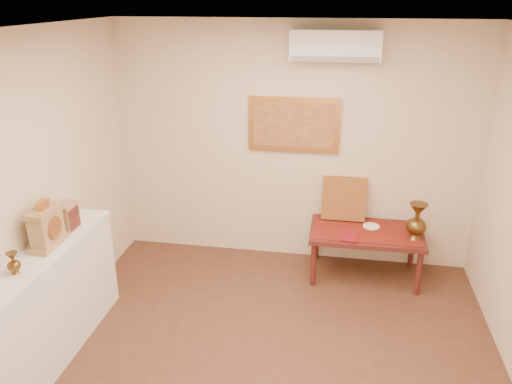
% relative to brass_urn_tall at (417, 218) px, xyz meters
% --- Properties ---
extents(ceiling, '(4.50, 4.50, 0.00)m').
position_rel_brass_urn_tall_xyz_m(ceiling, '(-1.34, -1.77, 1.91)').
color(ceiling, silver).
rests_on(ceiling, ground).
extents(wall_back, '(4.00, 0.02, 2.70)m').
position_rel_brass_urn_tall_xyz_m(wall_back, '(-1.34, 0.48, 0.56)').
color(wall_back, beige).
rests_on(wall_back, ground).
extents(wall_left, '(0.02, 4.50, 2.70)m').
position_rel_brass_urn_tall_xyz_m(wall_left, '(-3.34, -1.77, 0.56)').
color(wall_left, beige).
rests_on(wall_left, ground).
extents(brass_urn_small, '(0.10, 0.10, 0.22)m').
position_rel_brass_urn_tall_xyz_m(brass_urn_small, '(-3.17, -1.97, 0.30)').
color(brass_urn_small, brown).
rests_on(brass_urn_small, display_ledge).
extents(table_cloth, '(1.14, 0.59, 0.01)m').
position_rel_brass_urn_tall_xyz_m(table_cloth, '(-0.49, 0.11, -0.24)').
color(table_cloth, maroon).
rests_on(table_cloth, low_table).
extents(brass_urn_tall, '(0.21, 0.21, 0.47)m').
position_rel_brass_urn_tall_xyz_m(brass_urn_tall, '(0.00, 0.00, 0.00)').
color(brass_urn_tall, brown).
rests_on(brass_urn_tall, table_cloth).
extents(plate, '(0.18, 0.18, 0.01)m').
position_rel_brass_urn_tall_xyz_m(plate, '(-0.43, 0.20, -0.23)').
color(plate, white).
rests_on(plate, table_cloth).
extents(menu, '(0.20, 0.27, 0.01)m').
position_rel_brass_urn_tall_xyz_m(menu, '(-0.67, -0.08, -0.23)').
color(menu, maroon).
rests_on(menu, table_cloth).
extents(cushion, '(0.48, 0.20, 0.49)m').
position_rel_brass_urn_tall_xyz_m(cushion, '(-0.74, 0.38, 0.01)').
color(cushion, maroon).
rests_on(cushion, table_cloth).
extents(display_ledge, '(0.37, 2.02, 0.98)m').
position_rel_brass_urn_tall_xyz_m(display_ledge, '(-3.16, -1.77, -0.30)').
color(display_ledge, silver).
rests_on(display_ledge, floor).
extents(mantel_clock, '(0.17, 0.36, 0.41)m').
position_rel_brass_urn_tall_xyz_m(mantel_clock, '(-3.15, -1.53, 0.36)').
color(mantel_clock, '#A88556').
rests_on(mantel_clock, display_ledge).
extents(wooden_chest, '(0.16, 0.21, 0.24)m').
position_rel_brass_urn_tall_xyz_m(wooden_chest, '(-3.17, -1.21, 0.31)').
color(wooden_chest, '#A88556').
rests_on(wooden_chest, display_ledge).
extents(low_table, '(1.20, 0.70, 0.55)m').
position_rel_brass_urn_tall_xyz_m(low_table, '(-0.49, 0.11, -0.31)').
color(low_table, '#521D18').
rests_on(low_table, floor).
extents(painting, '(1.00, 0.06, 0.60)m').
position_rel_brass_urn_tall_xyz_m(painting, '(-1.34, 0.45, 0.81)').
color(painting, '#C3803E').
rests_on(painting, wall_back).
extents(ac_unit, '(0.90, 0.25, 0.30)m').
position_rel_brass_urn_tall_xyz_m(ac_unit, '(-0.94, 0.35, 1.65)').
color(ac_unit, white).
rests_on(ac_unit, wall_back).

